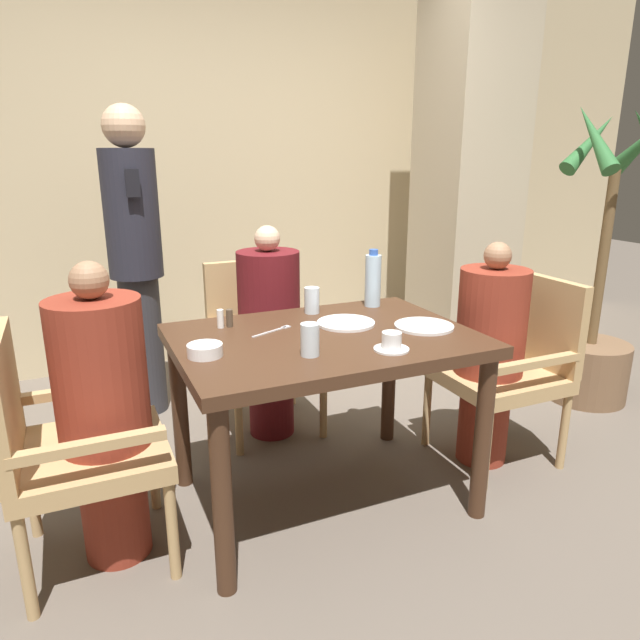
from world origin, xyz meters
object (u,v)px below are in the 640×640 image
(chair_left_side, at_px, (64,440))
(diner_in_left_chair, at_px, (104,413))
(chair_right_side, at_px, (511,360))
(teacup_with_saucer, at_px, (392,343))
(plate_main_left, at_px, (346,323))
(glass_tall_near, at_px, (312,300))
(diner_in_far_chair, at_px, (270,331))
(plate_main_right, at_px, (424,326))
(glass_tall_mid, at_px, (310,340))
(water_bottle, at_px, (373,280))
(diner_in_right_chair, at_px, (489,353))
(bowl_small, at_px, (205,350))
(standing_host, at_px, (135,256))
(potted_palm, at_px, (593,328))
(chair_far_side, at_px, (262,337))

(chair_left_side, bearing_deg, diner_in_left_chair, 0.00)
(chair_right_side, distance_m, teacup_with_saucer, 0.94)
(plate_main_left, relative_size, glass_tall_near, 2.08)
(diner_in_far_chair, height_order, teacup_with_saucer, diner_in_far_chair)
(plate_main_right, relative_size, glass_tall_mid, 2.08)
(diner_in_left_chair, relative_size, plate_main_left, 4.51)
(chair_right_side, relative_size, water_bottle, 3.28)
(diner_in_right_chair, height_order, bowl_small, diner_in_right_chair)
(standing_host, bearing_deg, potted_palm, -20.26)
(diner_in_left_chair, distance_m, diner_in_far_chair, 1.10)
(chair_right_side, relative_size, plate_main_right, 3.61)
(diner_in_far_chair, xyz_separation_m, standing_host, (-0.58, 0.57, 0.34))
(chair_right_side, relative_size, glass_tall_near, 7.50)
(chair_left_side, distance_m, diner_in_right_chair, 1.86)
(diner_in_right_chair, relative_size, glass_tall_mid, 9.03)
(chair_far_side, relative_size, glass_tall_near, 7.50)
(diner_in_left_chair, relative_size, bowl_small, 8.75)
(chair_far_side, height_order, glass_tall_near, chair_far_side)
(chair_far_side, xyz_separation_m, chair_right_side, (1.00, -0.83, 0.00))
(diner_in_far_chair, distance_m, glass_tall_mid, 0.94)
(standing_host, bearing_deg, plate_main_left, -58.26)
(plate_main_right, bearing_deg, chair_far_side, 115.00)
(plate_main_left, bearing_deg, bowl_small, -166.59)
(potted_palm, xyz_separation_m, plate_main_left, (-1.79, -0.24, 0.31))
(potted_palm, bearing_deg, chair_far_side, 165.56)
(plate_main_right, bearing_deg, diner_in_left_chair, 176.40)
(glass_tall_mid, bearing_deg, water_bottle, 43.84)
(teacup_with_saucer, bearing_deg, glass_tall_mid, 166.77)
(chair_left_side, bearing_deg, potted_palm, 6.47)
(diner_in_right_chair, height_order, plate_main_left, diner_in_right_chair)
(teacup_with_saucer, bearing_deg, plate_main_right, 35.33)
(standing_host, height_order, plate_main_left, standing_host)
(diner_in_right_chair, bearing_deg, plate_main_right, -169.44)
(chair_far_side, distance_m, diner_in_far_chair, 0.16)
(diner_in_far_chair, xyz_separation_m, plate_main_right, (0.43, -0.77, 0.19))
(chair_left_side, xyz_separation_m, chair_right_side, (2.00, 0.00, 0.00))
(standing_host, xyz_separation_m, water_bottle, (0.98, -0.94, -0.04))
(plate_main_right, distance_m, bowl_small, 0.93)
(potted_palm, height_order, plate_main_right, potted_palm)
(chair_right_side, bearing_deg, teacup_with_saucer, -161.99)
(diner_in_far_chair, height_order, chair_right_side, diner_in_far_chair)
(chair_left_side, distance_m, diner_in_far_chair, 1.22)
(glass_tall_near, bearing_deg, standing_host, 125.14)
(chair_right_side, bearing_deg, diner_in_far_chair, 145.32)
(standing_host, relative_size, teacup_with_saucer, 12.87)
(chair_left_side, distance_m, glass_tall_mid, 0.93)
(teacup_with_saucer, bearing_deg, plate_main_left, 90.77)
(teacup_with_saucer, xyz_separation_m, glass_tall_mid, (-0.30, 0.07, 0.03))
(potted_palm, distance_m, bowl_small, 2.49)
(bowl_small, bearing_deg, chair_right_side, 2.26)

